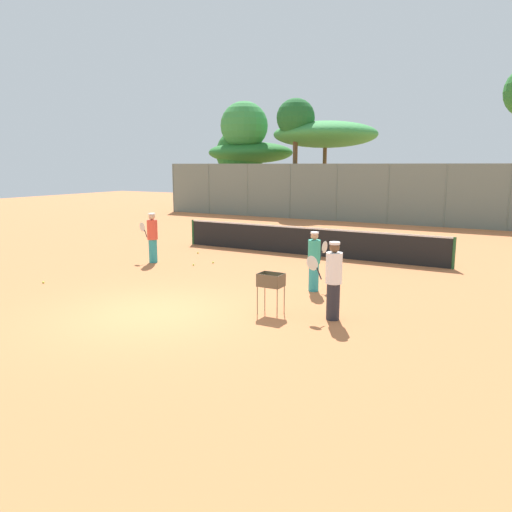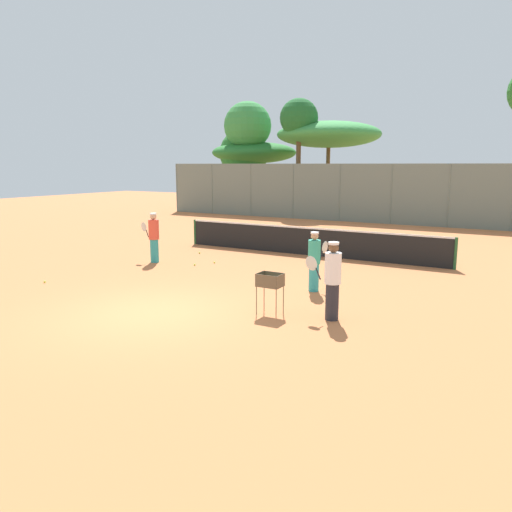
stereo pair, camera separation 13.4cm
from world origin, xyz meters
The scene contains 16 objects.
ground_plane centered at (0.00, 0.00, 0.00)m, with size 80.00×80.00×0.00m, color #C67242.
tennis_net centered at (0.00, 8.70, 0.56)m, with size 10.69×0.10×1.07m.
back_fence centered at (0.00, 20.31, 1.73)m, with size 31.34×0.08×3.45m.
tree_0 centered at (-5.82, 25.04, 5.45)m, with size 7.25×7.25×6.36m.
tree_1 centered at (-12.42, 26.01, 4.28)m, with size 6.59×6.59×5.13m.
tree_2 centered at (-12.12, 24.52, 6.16)m, with size 3.55×3.55×8.04m.
tree_3 centered at (-6.97, 22.58, 6.33)m, with size 2.55×2.55×7.73m.
tree_5 centered at (-13.07, 25.51, 4.25)m, with size 3.80×3.80×6.16m.
player_white_outfit centered at (3.77, 1.62, 0.91)m, with size 0.92×0.36×1.75m.
player_red_cap centered at (-4.10, 4.72, 0.90)m, with size 0.91×0.36×1.74m.
player_yellow_shirt centered at (2.41, 3.78, 0.85)m, with size 0.34×0.88×1.63m.
ball_cart centered at (2.40, 1.29, 0.73)m, with size 0.56×0.41×0.96m.
tennis_ball_0 centered at (-4.77, 0.72, 0.03)m, with size 0.07×0.07×0.07m, color #D1E54C.
tennis_ball_1 centered at (-2.16, 5.63, 0.03)m, with size 0.07×0.07×0.07m, color #D1E54C.
tennis_ball_2 centered at (-2.51, 4.95, 0.03)m, with size 0.07×0.07×0.07m, color #D1E54C.
tennis_ball_3 centered at (-3.76, 6.92, 0.03)m, with size 0.07×0.07×0.07m, color #D1E54C.
Camera 1 is at (7.54, -8.52, 3.40)m, focal length 35.00 mm.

